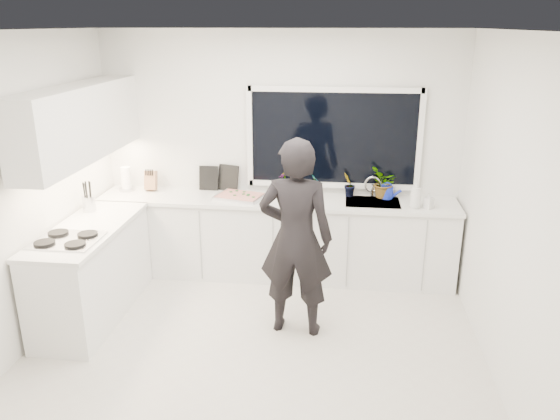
# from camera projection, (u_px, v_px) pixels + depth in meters

# --- Properties ---
(floor) EXTENTS (4.00, 3.50, 0.02)m
(floor) POSITION_uv_depth(u_px,v_px,m) (256.00, 344.00, 4.94)
(floor) COLOR beige
(floor) RESTS_ON ground
(wall_back) EXTENTS (4.00, 0.02, 2.70)m
(wall_back) POSITION_uv_depth(u_px,v_px,m) (280.00, 154.00, 6.15)
(wall_back) COLOR white
(wall_back) RESTS_ON ground
(wall_left) EXTENTS (0.02, 3.50, 2.70)m
(wall_left) POSITION_uv_depth(u_px,v_px,m) (26.00, 193.00, 4.73)
(wall_left) COLOR white
(wall_left) RESTS_ON ground
(wall_right) EXTENTS (0.02, 3.50, 2.70)m
(wall_right) POSITION_uv_depth(u_px,v_px,m) (507.00, 211.00, 4.28)
(wall_right) COLOR white
(wall_right) RESTS_ON ground
(ceiling) EXTENTS (4.00, 3.50, 0.02)m
(ceiling) POSITION_uv_depth(u_px,v_px,m) (251.00, 29.00, 4.06)
(ceiling) COLOR white
(ceiling) RESTS_ON wall_back
(window) EXTENTS (1.80, 0.02, 1.00)m
(window) POSITION_uv_depth(u_px,v_px,m) (333.00, 138.00, 5.99)
(window) COLOR black
(window) RESTS_ON wall_back
(base_cabinets_back) EXTENTS (3.92, 0.58, 0.88)m
(base_cabinets_back) POSITION_uv_depth(u_px,v_px,m) (276.00, 239.00, 6.16)
(base_cabinets_back) COLOR white
(base_cabinets_back) RESTS_ON floor
(base_cabinets_left) EXTENTS (0.58, 1.60, 0.88)m
(base_cabinets_left) POSITION_uv_depth(u_px,v_px,m) (92.00, 273.00, 5.31)
(base_cabinets_left) COLOR white
(base_cabinets_left) RESTS_ON floor
(countertop_back) EXTENTS (3.94, 0.62, 0.04)m
(countertop_back) POSITION_uv_depth(u_px,v_px,m) (276.00, 200.00, 6.00)
(countertop_back) COLOR silver
(countertop_back) RESTS_ON base_cabinets_back
(countertop_left) EXTENTS (0.62, 1.60, 0.04)m
(countertop_left) POSITION_uv_depth(u_px,v_px,m) (87.00, 229.00, 5.16)
(countertop_left) COLOR silver
(countertop_left) RESTS_ON base_cabinets_left
(upper_cabinets) EXTENTS (0.34, 2.10, 0.70)m
(upper_cabinets) POSITION_uv_depth(u_px,v_px,m) (80.00, 123.00, 5.20)
(upper_cabinets) COLOR white
(upper_cabinets) RESTS_ON wall_left
(sink) EXTENTS (0.58, 0.42, 0.14)m
(sink) POSITION_uv_depth(u_px,v_px,m) (372.00, 206.00, 5.90)
(sink) COLOR silver
(sink) RESTS_ON countertop_back
(faucet) EXTENTS (0.03, 0.03, 0.22)m
(faucet) POSITION_uv_depth(u_px,v_px,m) (372.00, 187.00, 6.04)
(faucet) COLOR silver
(faucet) RESTS_ON countertop_back
(stovetop) EXTENTS (0.56, 0.48, 0.03)m
(stovetop) POSITION_uv_depth(u_px,v_px,m) (67.00, 239.00, 4.83)
(stovetop) COLOR black
(stovetop) RESTS_ON countertop_left
(person) EXTENTS (0.70, 0.49, 1.84)m
(person) POSITION_uv_depth(u_px,v_px,m) (296.00, 239.00, 4.88)
(person) COLOR black
(person) RESTS_ON floor
(pizza_tray) EXTENTS (0.58, 0.48, 0.03)m
(pizza_tray) POSITION_uv_depth(u_px,v_px,m) (240.00, 197.00, 6.01)
(pizza_tray) COLOR silver
(pizza_tray) RESTS_ON countertop_back
(pizza) EXTENTS (0.52, 0.43, 0.01)m
(pizza) POSITION_uv_depth(u_px,v_px,m) (240.00, 195.00, 6.01)
(pizza) COLOR #AF171D
(pizza) RESTS_ON pizza_tray
(watering_can) EXTENTS (0.19, 0.19, 0.13)m
(watering_can) POSITION_uv_depth(u_px,v_px,m) (387.00, 192.00, 6.00)
(watering_can) COLOR #1427BB
(watering_can) RESTS_ON countertop_back
(paper_towel_roll) EXTENTS (0.15, 0.15, 0.26)m
(paper_towel_roll) POSITION_uv_depth(u_px,v_px,m) (126.00, 179.00, 6.25)
(paper_towel_roll) COLOR white
(paper_towel_roll) RESTS_ON countertop_back
(knife_block) EXTENTS (0.14, 0.11, 0.22)m
(knife_block) POSITION_uv_depth(u_px,v_px,m) (151.00, 181.00, 6.26)
(knife_block) COLOR #916143
(knife_block) RESTS_ON countertop_back
(utensil_crock) EXTENTS (0.13, 0.13, 0.16)m
(utensil_crock) POSITION_uv_depth(u_px,v_px,m) (89.00, 204.00, 5.57)
(utensil_crock) COLOR #B3B4B8
(utensil_crock) RESTS_ON countertop_left
(picture_frame_large) EXTENTS (0.22, 0.02, 0.28)m
(picture_frame_large) POSITION_uv_depth(u_px,v_px,m) (209.00, 178.00, 6.27)
(picture_frame_large) COLOR black
(picture_frame_large) RESTS_ON countertop_back
(picture_frame_small) EXTENTS (0.24, 0.10, 0.30)m
(picture_frame_small) POSITION_uv_depth(u_px,v_px,m) (228.00, 178.00, 6.24)
(picture_frame_small) COLOR black
(picture_frame_small) RESTS_ON countertop_back
(herb_plants) EXTENTS (1.34, 0.33, 0.34)m
(herb_plants) POSITION_uv_depth(u_px,v_px,m) (360.00, 183.00, 6.00)
(herb_plants) COLOR #26662D
(herb_plants) RESTS_ON countertop_back
(soap_bottles) EXTENTS (0.27, 0.15, 0.31)m
(soap_bottles) POSITION_uv_depth(u_px,v_px,m) (418.00, 195.00, 5.65)
(soap_bottles) COLOR #D8BF66
(soap_bottles) RESTS_ON countertop_back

